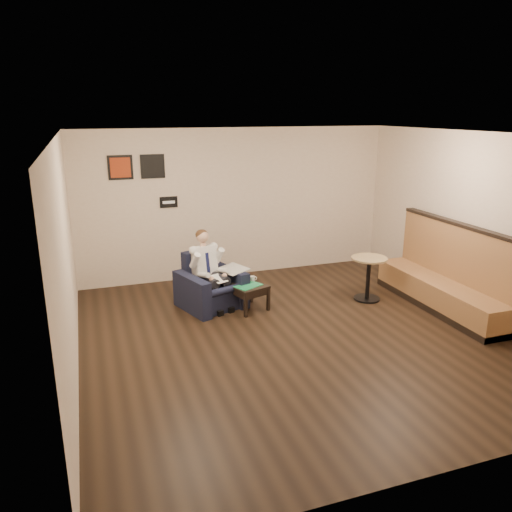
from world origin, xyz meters
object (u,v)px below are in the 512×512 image
object	(u,v)px
armchair	(211,281)
side_table	(249,297)
seated_man	(215,273)
cafe_table	(368,279)
banquette	(443,267)
green_folder	(248,285)
smartphone	(245,282)
coffee_mug	(253,279)

from	to	relation	value
armchair	side_table	size ratio (longest dim) A/B	1.78
armchair	seated_man	world-z (taller)	seated_man
seated_man	cafe_table	bearing A→B (deg)	-29.03
banquette	cafe_table	size ratio (longest dim) A/B	3.59
green_folder	cafe_table	bearing A→B (deg)	-5.82
green_folder	smartphone	distance (m)	0.18
armchair	green_folder	xyz separation A→B (m)	(0.51, -0.34, -0.02)
green_folder	side_table	bearing A→B (deg)	52.27
armchair	banquette	size ratio (longest dim) A/B	0.34
seated_man	green_folder	bearing A→B (deg)	-45.24
seated_man	banquette	distance (m)	3.66
seated_man	banquette	bearing A→B (deg)	-37.38
green_folder	cafe_table	xyz separation A→B (m)	(2.07, -0.21, -0.05)
seated_man	side_table	world-z (taller)	seated_man
armchair	coffee_mug	xyz separation A→B (m)	(0.66, -0.16, 0.02)
seated_man	coffee_mug	bearing A→B (deg)	-23.70
smartphone	banquette	bearing A→B (deg)	-28.74
seated_man	green_folder	distance (m)	0.56
green_folder	banquette	world-z (taller)	banquette
coffee_mug	cafe_table	world-z (taller)	cafe_table
side_table	cafe_table	bearing A→B (deg)	-6.61
coffee_mug	smartphone	world-z (taller)	coffee_mug
coffee_mug	armchair	bearing A→B (deg)	166.50
armchair	cafe_table	xyz separation A→B (m)	(2.58, -0.55, -0.07)
coffee_mug	smartphone	size ratio (longest dim) A/B	0.68
armchair	smartphone	size ratio (longest dim) A/B	7.00
banquette	green_folder	bearing A→B (deg)	163.05
coffee_mug	side_table	bearing A→B (deg)	-127.73
coffee_mug	cafe_table	distance (m)	1.97
side_table	banquette	distance (m)	3.15
armchair	banquette	bearing A→B (deg)	-38.78
seated_man	side_table	size ratio (longest dim) A/B	2.36
armchair	coffee_mug	world-z (taller)	armchair
coffee_mug	banquette	xyz separation A→B (m)	(2.85, -1.10, 0.22)
seated_man	cafe_table	distance (m)	2.59
green_folder	banquette	bearing A→B (deg)	-16.95
side_table	coffee_mug	distance (m)	0.32
side_table	green_folder	bearing A→B (deg)	-127.73
armchair	side_table	world-z (taller)	armchair
green_folder	banquette	xyz separation A→B (m)	(2.99, -0.91, 0.26)
cafe_table	coffee_mug	bearing A→B (deg)	168.39
green_folder	smartphone	bearing A→B (deg)	84.61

